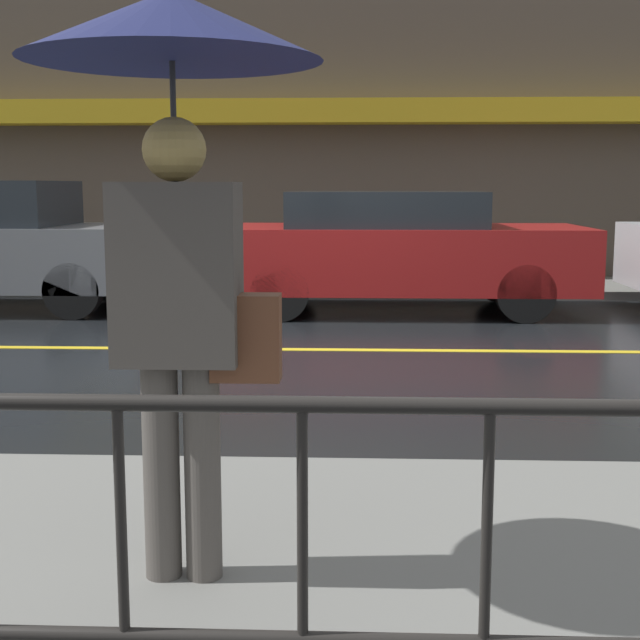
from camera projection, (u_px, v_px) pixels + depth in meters
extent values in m
plane|color=black|center=(303.00, 350.00, 8.28)|extent=(80.00, 80.00, 0.00)
cube|color=slate|center=(216.00, 595.00, 3.19)|extent=(28.00, 2.90, 0.12)
cube|color=slate|center=(322.00, 287.00, 12.91)|extent=(28.00, 1.98, 0.12)
cube|color=gold|center=(303.00, 349.00, 8.28)|extent=(25.20, 0.12, 0.01)
cube|color=#4C4238|center=(325.00, 124.00, 13.68)|extent=(28.00, 0.30, 4.91)
cube|color=#B79319|center=(324.00, 112.00, 13.23)|extent=(16.80, 0.55, 0.35)
cylinder|color=black|center=(117.00, 403.00, 1.85)|extent=(12.00, 0.04, 0.04)
cylinder|color=black|center=(125.00, 636.00, 1.93)|extent=(12.00, 0.04, 0.04)
cylinder|color=black|center=(124.00, 615.00, 1.93)|extent=(0.02, 0.02, 0.94)
cylinder|color=black|center=(303.00, 619.00, 1.91)|extent=(0.02, 0.02, 0.94)
cylinder|color=black|center=(484.00, 622.00, 1.89)|extent=(0.02, 0.02, 0.94)
cylinder|color=#4C4742|center=(161.00, 471.00, 3.15)|extent=(0.13, 0.13, 0.78)
cylinder|color=#4C4742|center=(203.00, 471.00, 3.15)|extent=(0.13, 0.13, 0.78)
cube|color=#47423D|center=(177.00, 274.00, 3.05)|extent=(0.42, 0.25, 0.62)
sphere|color=tan|center=(174.00, 149.00, 2.98)|extent=(0.22, 0.22, 0.22)
cylinder|color=#262628|center=(175.00, 169.00, 2.99)|extent=(0.02, 0.02, 0.71)
cone|color=#191E4C|center=(171.00, 25.00, 2.92)|extent=(1.00, 1.00, 0.23)
cube|color=brown|center=(246.00, 337.00, 3.07)|extent=(0.24, 0.12, 0.30)
cylinder|color=black|center=(112.00, 276.00, 11.73)|extent=(0.65, 0.22, 0.65)
cylinder|color=black|center=(73.00, 291.00, 10.13)|extent=(0.65, 0.22, 0.65)
cube|color=maroon|center=(399.00, 257.00, 10.73)|extent=(4.41, 1.93, 0.75)
cube|color=#1E2328|center=(385.00, 209.00, 10.65)|extent=(2.29, 1.77, 0.41)
cylinder|color=black|center=(501.00, 278.00, 11.56)|extent=(0.65, 0.22, 0.65)
cylinder|color=black|center=(525.00, 293.00, 9.88)|extent=(0.65, 0.22, 0.65)
cylinder|color=black|center=(291.00, 277.00, 11.68)|extent=(0.65, 0.22, 0.65)
cylinder|color=black|center=(280.00, 292.00, 9.99)|extent=(0.65, 0.22, 0.65)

